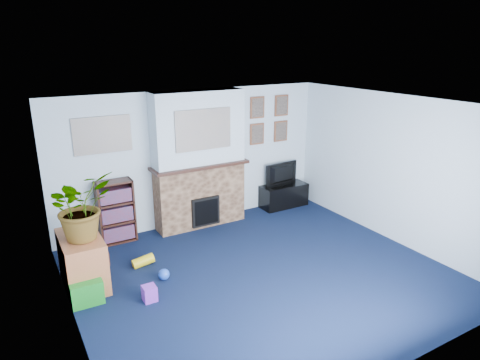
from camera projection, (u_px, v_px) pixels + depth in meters
floor at (262, 274)px, 6.10m from camera, size 5.00×4.50×0.01m
ceiling at (265, 105)px, 5.37m from camera, size 5.00×4.50×0.01m
wall_back at (194, 158)px, 7.59m from camera, size 5.00×0.04×2.40m
wall_front at (399, 268)px, 3.88m from camera, size 5.00×0.04×2.40m
wall_left at (66, 235)px, 4.54m from camera, size 0.04×4.50×2.40m
wall_right at (393, 169)px, 6.93m from camera, size 0.04×4.50×2.40m
chimney_breast at (199, 161)px, 7.42m from camera, size 1.72×0.50×2.40m
collage_main at (203, 130)px, 7.07m from camera, size 1.00×0.03×0.68m
collage_left at (102, 135)px, 6.66m from camera, size 0.90×0.03×0.58m
portrait_tl at (257, 108)px, 7.95m from camera, size 0.30×0.03×0.40m
portrait_tr at (281, 105)px, 8.21m from camera, size 0.30×0.03×0.40m
portrait_bl at (257, 134)px, 8.10m from camera, size 0.30×0.03×0.40m
portrait_br at (281, 131)px, 8.36m from camera, size 0.30×0.03×0.40m
tv_stand at (284, 195)px, 8.58m from camera, size 0.95×0.40×0.45m
television at (284, 174)px, 8.46m from camera, size 0.76×0.16×0.44m
bookshelf at (116, 213)px, 6.97m from camera, size 0.58×0.28×1.05m
sideboard at (83, 262)px, 5.74m from camera, size 0.51×0.92×0.71m
potted_plant at (80, 206)px, 5.47m from camera, size 1.01×0.95×0.89m
mantel_clock at (197, 160)px, 7.34m from camera, size 0.10×0.06×0.14m
mantel_candle at (214, 157)px, 7.50m from camera, size 0.05×0.05×0.15m
mantel_teddy at (174, 164)px, 7.15m from camera, size 0.12×0.12×0.12m
mantel_can at (233, 156)px, 7.69m from camera, size 0.06×0.06×0.12m
green_crate at (86, 292)px, 5.41m from camera, size 0.40×0.32×0.31m
toy_ball at (164, 274)px, 5.94m from camera, size 0.16×0.16×0.16m
toy_block at (150, 293)px, 5.45m from camera, size 0.17×0.17×0.20m
toy_tube at (143, 261)px, 6.32m from camera, size 0.33×0.15×0.19m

